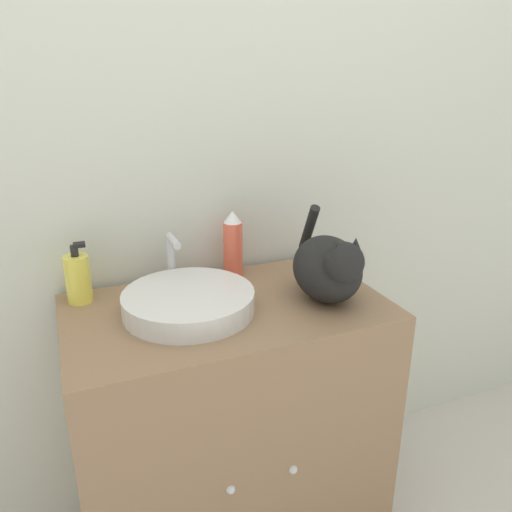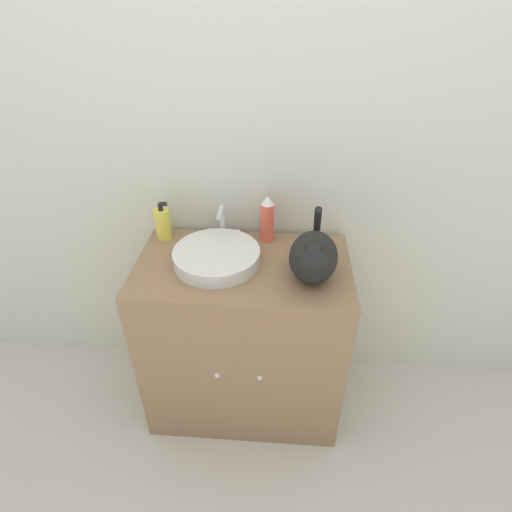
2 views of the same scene
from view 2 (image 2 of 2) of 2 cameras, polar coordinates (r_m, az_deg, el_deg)
name	(u,v)px [view 2 (image 2 of 2)]	position (r m, az deg, el deg)	size (l,w,h in m)	color
ground_plane	(241,441)	(2.02, -2.18, -24.85)	(8.00, 8.00, 0.00)	beige
wall_back	(248,133)	(1.65, -1.12, 17.20)	(6.00, 0.05, 2.50)	silver
vanity_cabinet	(245,338)	(1.84, -1.65, -11.60)	(0.85, 0.51, 0.82)	#8C6B4C
sink_basin	(217,256)	(1.57, -5.64, -0.06)	(0.34, 0.34, 0.06)	silver
faucet	(222,225)	(1.70, -4.81, 4.50)	(0.15, 0.11, 0.16)	silver
cat	(313,256)	(1.46, 8.19, -0.07)	(0.20, 0.35, 0.24)	black
soap_bottle	(163,223)	(1.75, -13.17, 4.58)	(0.07, 0.07, 0.17)	#EADB4C
spray_bottle	(267,219)	(1.67, 1.61, 5.26)	(0.06, 0.06, 0.21)	#EF6047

